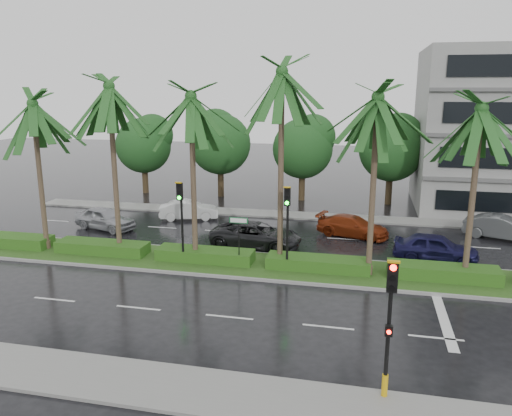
% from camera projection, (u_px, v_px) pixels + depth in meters
% --- Properties ---
extents(ground, '(120.00, 120.00, 0.00)m').
position_uv_depth(ground, '(256.00, 274.00, 25.03)').
color(ground, black).
rests_on(ground, ground).
extents(near_sidewalk, '(40.00, 2.40, 0.12)m').
position_uv_depth(near_sidewalk, '(184.00, 389.00, 15.33)').
color(near_sidewalk, slate).
rests_on(near_sidewalk, ground).
extents(far_sidewalk, '(40.00, 2.00, 0.12)m').
position_uv_depth(far_sidewalk, '(292.00, 215.00, 36.40)').
color(far_sidewalk, slate).
rests_on(far_sidewalk, ground).
extents(median, '(36.00, 4.00, 0.15)m').
position_uv_depth(median, '(260.00, 266.00, 25.96)').
color(median, gray).
rests_on(median, ground).
extents(hedge, '(35.20, 1.40, 0.60)m').
position_uv_depth(hedge, '(260.00, 259.00, 25.87)').
color(hedge, '#224915').
rests_on(hedge, median).
extents(lane_markings, '(34.00, 13.06, 0.01)m').
position_uv_depth(lane_markings, '(316.00, 282.00, 23.98)').
color(lane_markings, silver).
rests_on(lane_markings, ground).
extents(palm_row, '(26.30, 4.20, 10.51)m').
position_uv_depth(palm_row, '(236.00, 108.00, 24.36)').
color(palm_row, '#453A28').
rests_on(palm_row, median).
extents(signal_near, '(0.34, 0.45, 4.36)m').
position_uv_depth(signal_near, '(389.00, 324.00, 14.26)').
color(signal_near, black).
rests_on(signal_near, near_sidewalk).
extents(signal_median_left, '(0.34, 0.42, 4.36)m').
position_uv_depth(signal_median_left, '(181.00, 210.00, 25.46)').
color(signal_median_left, black).
rests_on(signal_median_left, median).
extents(signal_median_right, '(0.34, 0.42, 4.36)m').
position_uv_depth(signal_median_right, '(287.00, 216.00, 24.29)').
color(signal_median_right, black).
rests_on(signal_median_right, median).
extents(street_sign, '(0.95, 0.09, 2.60)m').
position_uv_depth(street_sign, '(239.00, 229.00, 25.20)').
color(street_sign, black).
rests_on(street_sign, median).
extents(bg_trees, '(32.76, 5.15, 7.44)m').
position_uv_depth(bg_trees, '(299.00, 145.00, 40.71)').
color(bg_trees, '#372A19').
rests_on(bg_trees, ground).
extents(car_silver, '(2.89, 4.64, 1.47)m').
position_uv_depth(car_silver, '(105.00, 218.00, 32.84)').
color(car_silver, '#9FA0A7').
rests_on(car_silver, ground).
extents(car_white, '(2.59, 4.36, 1.36)m').
position_uv_depth(car_white, '(189.00, 210.00, 35.37)').
color(car_white, silver).
rests_on(car_white, ground).
extents(car_darkgrey, '(2.78, 5.44, 1.47)m').
position_uv_depth(car_darkgrey, '(256.00, 235.00, 29.08)').
color(car_darkgrey, black).
rests_on(car_darkgrey, ground).
extents(car_red, '(3.05, 4.84, 1.31)m').
position_uv_depth(car_red, '(353.00, 226.00, 31.26)').
color(car_red, maroon).
rests_on(car_red, ground).
extents(car_blue, '(2.34, 4.57, 1.49)m').
position_uv_depth(car_blue, '(436.00, 248.00, 26.75)').
color(car_blue, '#171643').
rests_on(car_blue, ground).
extents(car_grey, '(2.99, 4.67, 1.45)m').
position_uv_depth(car_grey, '(502.00, 228.00, 30.67)').
color(car_grey, '#515456').
rests_on(car_grey, ground).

